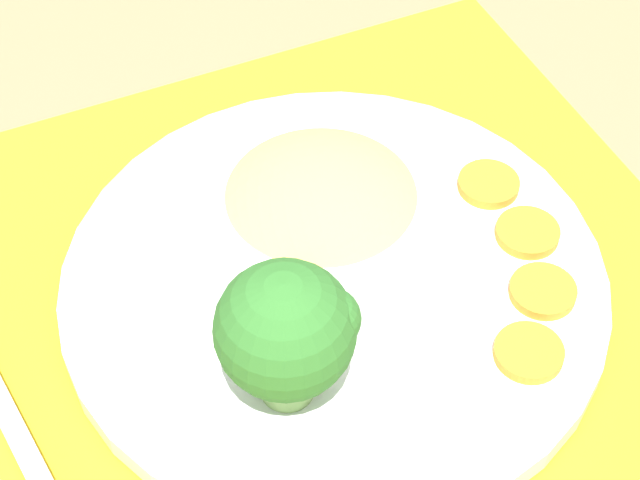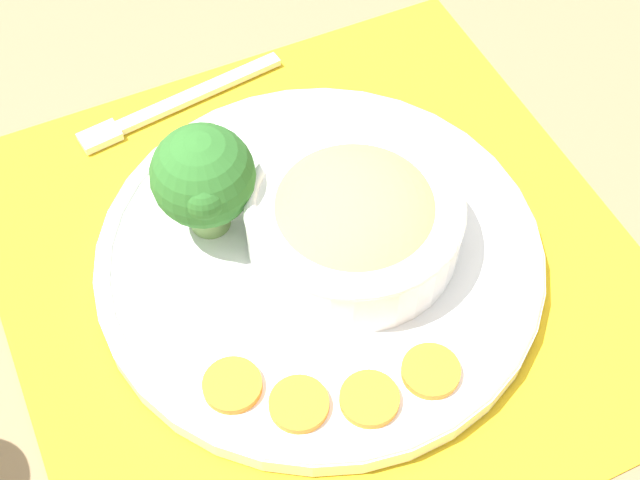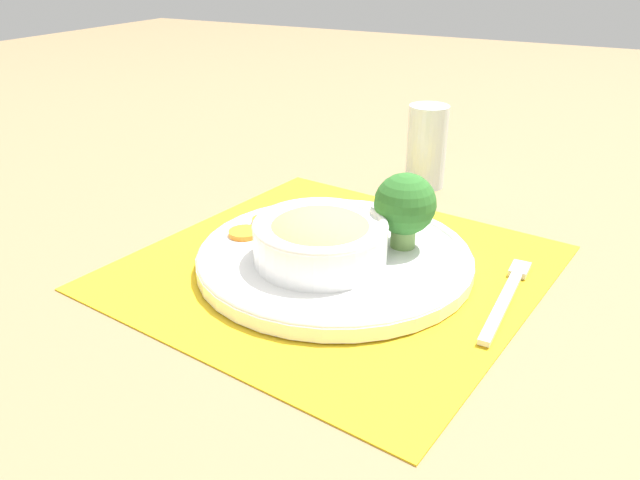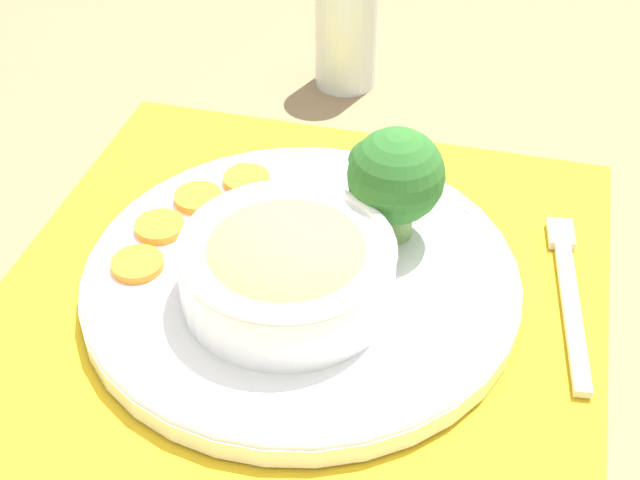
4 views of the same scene
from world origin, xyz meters
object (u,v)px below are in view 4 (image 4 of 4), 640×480
Objects in this scene: fork at (567,281)px; bowl at (287,265)px; water_glass at (346,31)px; broccoli_floret at (395,177)px.

bowl is at bearing -165.56° from fork.
bowl is 1.20× the size of water_glass.
broccoli_floret reaches higher than fork.
water_glass is (0.01, 0.34, 0.01)m from bowl.
fork is at bearing -10.59° from broccoli_floret.
broccoli_floret is 0.27m from water_glass.
water_glass reaches higher than broccoli_floret.
broccoli_floret is (0.07, 0.08, 0.02)m from bowl.
fork is (0.20, -0.28, -0.05)m from water_glass.
bowl is 0.11m from broccoli_floret.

